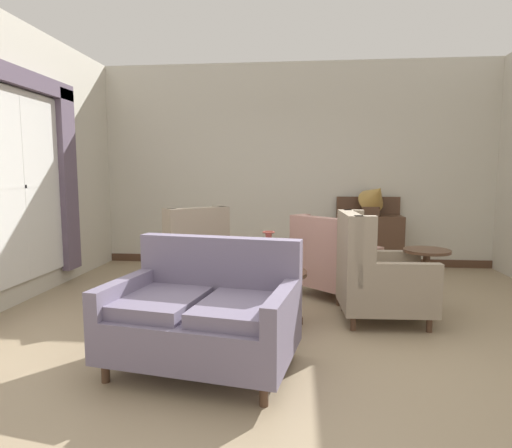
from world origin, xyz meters
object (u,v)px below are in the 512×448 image
(armchair_back_corner, at_px, (375,276))
(sideboard, at_px, (369,238))
(armchair_foreground_right, at_px, (189,259))
(armchair_far_left, at_px, (332,262))
(side_table, at_px, (426,276))
(coffee_table, at_px, (266,282))
(settee, at_px, (204,315))
(gramophone, at_px, (375,197))
(porcelain_vase, at_px, (269,255))

(armchair_back_corner, bearing_deg, sideboard, -9.98)
(armchair_foreground_right, bearing_deg, armchair_far_left, 146.21)
(armchair_back_corner, relative_size, side_table, 1.56)
(coffee_table, distance_m, sideboard, 2.94)
(settee, xyz_separation_m, side_table, (2.01, 1.38, 0.01))
(armchair_back_corner, bearing_deg, armchair_foreground_right, 68.10)
(sideboard, distance_m, gramophone, 0.65)
(armchair_foreground_right, bearing_deg, gramophone, 173.99)
(settee, relative_size, sideboard, 1.35)
(coffee_table, distance_m, armchair_foreground_right, 1.37)
(armchair_back_corner, bearing_deg, gramophone, -11.58)
(side_table, bearing_deg, porcelain_vase, -163.89)
(side_table, bearing_deg, armchair_far_left, 143.83)
(armchair_back_corner, distance_m, sideboard, 2.40)
(armchair_back_corner, relative_size, gramophone, 1.75)
(armchair_back_corner, height_order, side_table, armchair_back_corner)
(armchair_foreground_right, bearing_deg, sideboard, 176.17)
(porcelain_vase, bearing_deg, sideboard, 62.70)
(settee, relative_size, gramophone, 2.40)
(armchair_back_corner, relative_size, sideboard, 0.98)
(armchair_far_left, bearing_deg, porcelain_vase, 101.54)
(porcelain_vase, xyz_separation_m, armchair_foreground_right, (-1.02, 0.98, -0.25))
(gramophone, bearing_deg, side_table, -85.08)
(settee, bearing_deg, porcelain_vase, 75.64)
(settee, xyz_separation_m, armchair_back_corner, (1.46, 1.17, 0.05))
(sideboard, bearing_deg, settee, -116.55)
(armchair_back_corner, xyz_separation_m, gramophone, (0.36, 2.28, 0.66))
(coffee_table, bearing_deg, side_table, 14.79)
(porcelain_vase, relative_size, sideboard, 0.35)
(porcelain_vase, relative_size, armchair_back_corner, 0.36)
(settee, height_order, armchair_back_corner, armchair_back_corner)
(coffee_table, bearing_deg, settee, -112.20)
(porcelain_vase, height_order, armchair_foreground_right, armchair_foreground_right)
(coffee_table, height_order, side_table, side_table)
(armchair_far_left, xyz_separation_m, sideboard, (0.67, 1.51, 0.07))
(side_table, bearing_deg, sideboard, 96.08)
(armchair_foreground_right, relative_size, armchair_far_left, 1.01)
(side_table, distance_m, sideboard, 2.18)
(porcelain_vase, bearing_deg, settee, -114.36)
(sideboard, xyz_separation_m, gramophone, (0.05, -0.10, 0.64))
(sideboard, bearing_deg, gramophone, -61.46)
(coffee_table, xyz_separation_m, gramophone, (1.44, 2.50, 0.69))
(sideboard, relative_size, gramophone, 1.78)
(armchair_back_corner, height_order, armchair_far_left, armchair_back_corner)
(coffee_table, xyz_separation_m, armchair_far_left, (0.71, 1.09, -0.01))
(coffee_table, distance_m, gramophone, 2.96)
(armchair_far_left, relative_size, gramophone, 1.84)
(armchair_back_corner, bearing_deg, coffee_table, 98.86)
(coffee_table, height_order, armchair_foreground_right, armchair_foreground_right)
(armchair_foreground_right, distance_m, sideboard, 2.90)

